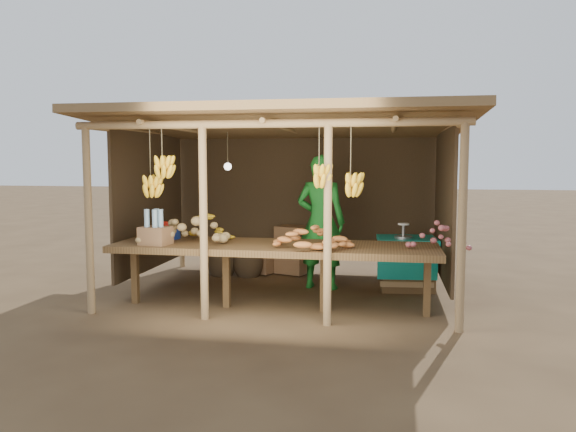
# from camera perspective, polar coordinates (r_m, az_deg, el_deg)

# --- Properties ---
(ground) EXTENTS (60.00, 60.00, 0.00)m
(ground) POSITION_cam_1_polar(r_m,az_deg,el_deg) (7.82, 0.00, -7.68)
(ground) COLOR brown
(ground) RESTS_ON ground
(stall_structure) EXTENTS (4.70, 3.50, 2.43)m
(stall_structure) POSITION_cam_1_polar(r_m,az_deg,el_deg) (7.52, -0.41, 6.42)
(stall_structure) COLOR #A68155
(stall_structure) RESTS_ON ground
(counter) EXTENTS (3.90, 1.05, 0.80)m
(counter) POSITION_cam_1_polar(r_m,az_deg,el_deg) (6.76, -1.40, -3.40)
(counter) COLOR brown
(counter) RESTS_ON ground
(potato_heap) EXTENTS (1.22, 0.85, 0.37)m
(potato_heap) POSITION_cam_1_polar(r_m,az_deg,el_deg) (6.91, -10.32, -1.22)
(potato_heap) COLOR #9C8151
(potato_heap) RESTS_ON counter
(sweet_potato_heap) EXTENTS (0.96, 0.67, 0.35)m
(sweet_potato_heap) POSITION_cam_1_polar(r_m,az_deg,el_deg) (6.40, 2.35, -1.76)
(sweet_potato_heap) COLOR #C06D31
(sweet_potato_heap) RESTS_ON counter
(onion_heap) EXTENTS (0.83, 0.67, 0.35)m
(onion_heap) POSITION_cam_1_polar(r_m,az_deg,el_deg) (6.43, 15.07, -1.91)
(onion_heap) COLOR #AF5558
(onion_heap) RESTS_ON counter
(banana_pile) EXTENTS (0.73, 0.55, 0.35)m
(banana_pile) POSITION_cam_1_polar(r_m,az_deg,el_deg) (7.35, -8.33, -0.88)
(banana_pile) COLOR gold
(banana_pile) RESTS_ON counter
(tomato_basin) EXTENTS (0.41, 0.41, 0.22)m
(tomato_basin) POSITION_cam_1_polar(r_m,az_deg,el_deg) (7.42, -12.46, -1.56)
(tomato_basin) COLOR navy
(tomato_basin) RESTS_ON counter
(bottle_box) EXTENTS (0.38, 0.32, 0.43)m
(bottle_box) POSITION_cam_1_polar(r_m,az_deg,el_deg) (6.89, -13.32, -1.48)
(bottle_box) COLOR brown
(bottle_box) RESTS_ON counter
(vendor) EXTENTS (0.74, 0.53, 1.89)m
(vendor) POSITION_cam_1_polar(r_m,az_deg,el_deg) (7.89, 3.36, -0.62)
(vendor) COLOR #1B7925
(vendor) RESTS_ON ground
(tarp_crate) EXTENTS (0.86, 0.76, 0.96)m
(tarp_crate) POSITION_cam_1_polar(r_m,az_deg,el_deg) (8.07, 11.94, -4.55)
(tarp_crate) COLOR brown
(tarp_crate) RESTS_ON ground
(carton_stack) EXTENTS (1.09, 0.52, 0.75)m
(carton_stack) POSITION_cam_1_polar(r_m,az_deg,el_deg) (8.97, -0.62, -3.80)
(carton_stack) COLOR brown
(carton_stack) RESTS_ON ground
(burlap_sacks) EXTENTS (0.90, 0.47, 0.64)m
(burlap_sacks) POSITION_cam_1_polar(r_m,az_deg,el_deg) (8.86, -5.40, -4.30)
(burlap_sacks) COLOR #463420
(burlap_sacks) RESTS_ON ground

